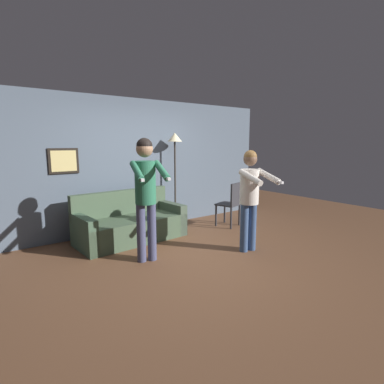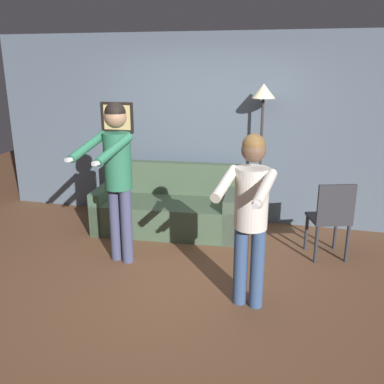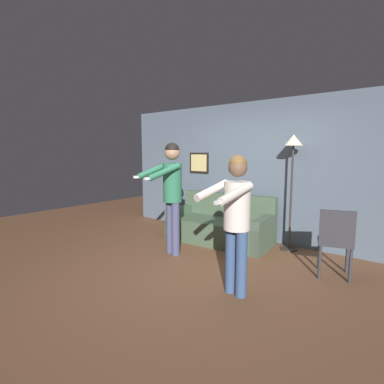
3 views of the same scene
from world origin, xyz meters
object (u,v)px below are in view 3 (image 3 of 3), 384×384
(couch, at_px, (220,227))
(dining_chair_distant, at_px, (336,239))
(person_standing_right, at_px, (236,213))
(person_standing_left, at_px, (171,187))
(torchiere_lamp, at_px, (293,157))

(couch, relative_size, dining_chair_distant, 2.11)
(person_standing_right, bearing_deg, dining_chair_distant, 57.50)
(couch, distance_m, dining_chair_distant, 2.15)
(person_standing_left, bearing_deg, torchiere_lamp, 45.09)
(torchiere_lamp, xyz_separation_m, dining_chair_distant, (0.90, -0.77, -1.05))
(dining_chair_distant, bearing_deg, torchiere_lamp, 139.35)
(torchiere_lamp, bearing_deg, dining_chair_distant, -40.65)
(torchiere_lamp, bearing_deg, person_standing_right, -86.79)
(torchiere_lamp, distance_m, dining_chair_distant, 1.59)
(torchiere_lamp, distance_m, person_standing_right, 2.10)
(torchiere_lamp, height_order, person_standing_left, torchiere_lamp)
(person_standing_left, relative_size, dining_chair_distant, 1.95)
(person_standing_left, relative_size, person_standing_right, 1.11)
(person_standing_left, bearing_deg, dining_chair_distant, 15.68)
(couch, xyz_separation_m, torchiere_lamp, (1.19, 0.34, 1.30))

